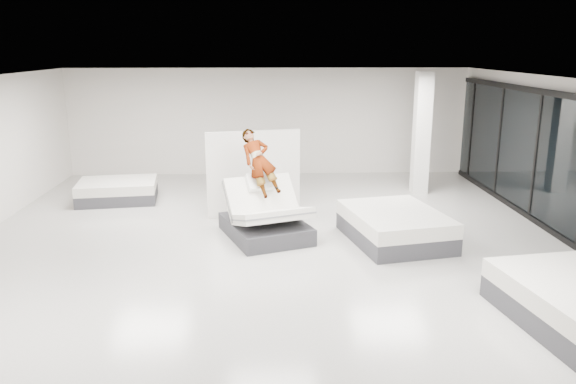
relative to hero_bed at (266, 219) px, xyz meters
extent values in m
plane|color=#B5B3AB|center=(0.10, -1.00, -0.39)|extent=(14.00, 14.00, 0.00)
plane|color=#27272A|center=(0.10, -1.00, 2.81)|extent=(14.00, 14.00, 0.00)
cube|color=silver|center=(0.10, 6.00, 1.21)|extent=(12.00, 0.04, 3.20)
cube|color=#313135|center=(-0.01, 0.03, -0.22)|extent=(2.03, 2.31, 0.34)
cube|color=silver|center=(-0.10, 0.26, 0.38)|extent=(1.63, 1.26, 0.85)
cube|color=slate|center=(-0.10, 0.26, 0.38)|extent=(1.61, 1.15, 0.74)
cube|color=silver|center=(0.14, -0.38, 0.18)|extent=(1.70, 1.43, 0.45)
cube|color=slate|center=(0.14, -0.38, 0.18)|extent=(1.70, 1.41, 0.28)
cube|color=silver|center=(-0.12, 0.33, 0.71)|extent=(0.62, 0.52, 0.37)
imported|color=slate|center=(-0.12, 0.31, 0.83)|extent=(1.04, 1.59, 1.13)
cube|color=black|center=(0.21, 0.06, 0.67)|extent=(0.10, 0.15, 0.08)
cube|color=white|center=(-0.27, 1.61, 0.60)|extent=(2.13, 0.58, 1.97)
cube|color=#313135|center=(2.59, -0.34, -0.22)|extent=(2.13, 2.56, 0.34)
cube|color=silver|center=(2.59, -0.34, 0.09)|extent=(2.13, 2.56, 0.28)
cube|color=#313135|center=(-3.75, 2.96, -0.24)|extent=(2.07, 1.66, 0.29)
cube|color=silver|center=(-3.75, 2.96, 0.02)|extent=(2.07, 1.66, 0.24)
cube|color=silver|center=(4.10, 3.50, 1.21)|extent=(0.40, 0.40, 3.20)
cube|color=black|center=(6.00, 1.00, 1.06)|extent=(0.09, 0.08, 2.80)
cube|color=black|center=(6.00, 3.00, 1.06)|extent=(0.09, 0.08, 2.80)
cube|color=black|center=(6.00, 5.00, 1.06)|extent=(0.09, 0.08, 2.80)
camera|label=1|loc=(0.03, -10.96, 3.40)|focal=35.00mm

